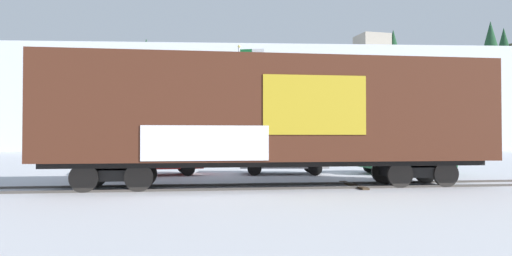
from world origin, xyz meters
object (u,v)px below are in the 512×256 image
(flagpole, at_px, (245,86))
(parked_car_green, at_px, (404,156))
(parked_car_silver, at_px, (282,155))
(parked_car_red, at_px, (151,156))
(freight_car, at_px, (271,112))

(flagpole, xyz_separation_m, parked_car_green, (7.58, -5.63, -3.99))
(parked_car_silver, height_order, parked_car_green, parked_car_silver)
(parked_car_red, relative_size, parked_car_silver, 1.16)
(flagpole, height_order, parked_car_green, flagpole)
(freight_car, height_order, parked_car_silver, freight_car)
(freight_car, xyz_separation_m, flagpole, (-0.61, 11.28, 2.21))
(parked_car_green, bearing_deg, flagpole, 143.38)
(flagpole, bearing_deg, parked_car_green, -36.62)
(flagpole, distance_m, parked_car_silver, 7.06)
(parked_car_red, distance_m, parked_car_silver, 6.16)
(freight_car, height_order, parked_car_red, freight_car)
(flagpole, bearing_deg, parked_car_red, -127.05)
(parked_car_red, bearing_deg, parked_car_green, 1.67)
(freight_car, relative_size, flagpole, 2.13)
(freight_car, distance_m, parked_car_green, 9.14)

